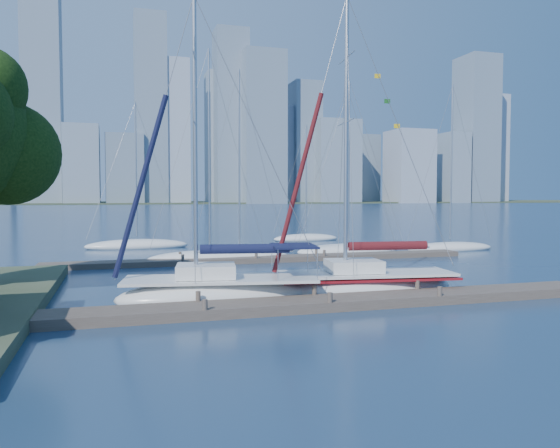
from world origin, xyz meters
name	(u,v)px	position (x,y,z in m)	size (l,w,h in m)	color
ground	(322,308)	(0.00, 0.00, 0.00)	(700.00, 700.00, 0.00)	navy
near_dock	(322,303)	(0.00, 0.00, 0.20)	(26.00, 2.00, 0.40)	#453B32
far_dock	(267,259)	(2.00, 16.00, 0.18)	(30.00, 1.80, 0.36)	#453B32
far_shore	(132,203)	(0.00, 320.00, 0.00)	(800.00, 100.00, 1.50)	#38472D
sailboat_navy	(220,278)	(-3.79, 2.53, 1.03)	(9.38, 4.39, 13.81)	white
sailboat_maroon	(366,271)	(3.17, 2.47, 1.10)	(9.13, 3.98, 14.45)	white
bg_boat_1	(210,257)	(-1.85, 17.33, 0.29)	(9.13, 4.67, 15.26)	white
bg_boat_2	(240,256)	(0.33, 17.46, 0.29)	(7.57, 3.72, 14.00)	white
bg_boat_3	(347,251)	(9.30, 18.67, 0.28)	(8.11, 3.52, 13.17)	white
bg_boat_4	(348,250)	(9.60, 19.17, 0.28)	(8.93, 5.46, 14.08)	white
bg_boat_5	(450,247)	(18.90, 19.03, 0.26)	(8.11, 2.29, 14.24)	white
bg_boat_6	(137,245)	(-6.48, 28.69, 0.27)	(9.18, 5.33, 13.15)	white
bg_boat_7	(306,238)	(10.56, 32.15, 0.25)	(7.04, 2.50, 12.19)	white
skyline	(175,139)	(23.17, 290.21, 36.08)	(502.45, 51.31, 110.89)	#7D93A2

